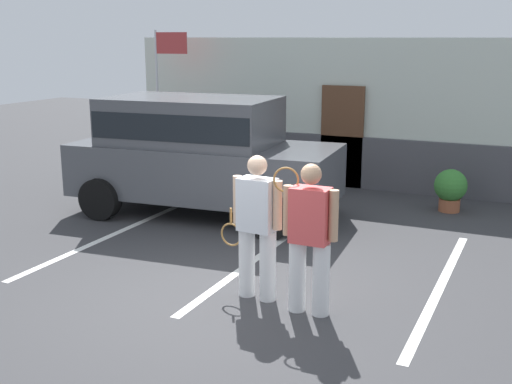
{
  "coord_description": "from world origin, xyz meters",
  "views": [
    {
      "loc": [
        3.33,
        -6.35,
        3.06
      ],
      "look_at": [
        -0.15,
        1.2,
        1.05
      ],
      "focal_mm": 45.06,
      "sensor_mm": 36.0,
      "label": 1
    }
  ],
  "objects_px": {
    "tennis_player_woman": "(310,237)",
    "flag_pole": "(164,77)",
    "potted_plant_by_porch": "(450,188)",
    "tennis_player_man": "(257,226)",
    "parked_suv": "(199,150)"
  },
  "relations": [
    {
      "from": "flag_pole",
      "to": "tennis_player_man",
      "type": "bearing_deg",
      "value": -49.0
    },
    {
      "from": "flag_pole",
      "to": "tennis_player_woman",
      "type": "bearing_deg",
      "value": -45.77
    },
    {
      "from": "tennis_player_woman",
      "to": "flag_pole",
      "type": "bearing_deg",
      "value": -45.7
    },
    {
      "from": "tennis_player_woman",
      "to": "potted_plant_by_porch",
      "type": "xyz_separation_m",
      "value": [
        0.79,
        5.19,
        -0.48
      ]
    },
    {
      "from": "tennis_player_woman",
      "to": "flag_pole",
      "type": "xyz_separation_m",
      "value": [
        -5.45,
        5.6,
        1.31
      ]
    },
    {
      "from": "potted_plant_by_porch",
      "to": "flag_pole",
      "type": "bearing_deg",
      "value": 176.26
    },
    {
      "from": "parked_suv",
      "to": "tennis_player_woman",
      "type": "xyz_separation_m",
      "value": [
        3.22,
        -3.2,
        -0.24
      ]
    },
    {
      "from": "parked_suv",
      "to": "flag_pole",
      "type": "xyz_separation_m",
      "value": [
        -2.22,
        2.4,
        1.07
      ]
    },
    {
      "from": "tennis_player_woman",
      "to": "potted_plant_by_porch",
      "type": "distance_m",
      "value": 5.27
    },
    {
      "from": "parked_suv",
      "to": "tennis_player_man",
      "type": "relative_size",
      "value": 2.72
    },
    {
      "from": "potted_plant_by_porch",
      "to": "tennis_player_woman",
      "type": "bearing_deg",
      "value": -98.65
    },
    {
      "from": "potted_plant_by_porch",
      "to": "flag_pole",
      "type": "height_order",
      "value": "flag_pole"
    },
    {
      "from": "potted_plant_by_porch",
      "to": "parked_suv",
      "type": "bearing_deg",
      "value": -153.61
    },
    {
      "from": "tennis_player_woman",
      "to": "flag_pole",
      "type": "height_order",
      "value": "flag_pole"
    },
    {
      "from": "parked_suv",
      "to": "tennis_player_man",
      "type": "xyz_separation_m",
      "value": [
        2.51,
        -3.05,
        -0.25
      ]
    }
  ]
}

